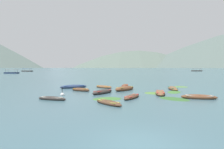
# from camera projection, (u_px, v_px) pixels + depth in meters

# --- Properties ---
(ground_plane) EXTENTS (6000.00, 6000.00, 0.00)m
(ground_plane) POSITION_uv_depth(u_px,v_px,m) (109.00, 68.00, 1507.24)
(ground_plane) COLOR #385660
(mountain_1) EXTENTS (483.48, 483.48, 199.69)m
(mountain_1) POSITION_uv_depth(u_px,v_px,m) (22.00, 56.00, 1700.31)
(mountain_1) COLOR #4C5B56
(mountain_1) RESTS_ON ground
(mountain_2) EXTENTS (1042.58, 1042.58, 273.16)m
(mountain_2) POSITION_uv_depth(u_px,v_px,m) (81.00, 52.00, 1645.66)
(mountain_2) COLOR slate
(mountain_2) RESTS_ON ground
(mountain_3) EXTENTS (1163.14, 1163.14, 463.38)m
(mountain_3) POSITION_uv_depth(u_px,v_px,m) (129.00, 37.00, 1462.73)
(mountain_3) COLOR #56665B
(mountain_3) RESTS_ON ground
(mountain_4) EXTENTS (1814.28, 1814.28, 486.36)m
(mountain_4) POSITION_uv_depth(u_px,v_px,m) (223.00, 37.00, 1501.46)
(mountain_4) COLOR #4C5B56
(mountain_4) RESTS_ON ground
(rowboat_0) EXTENTS (3.73, 4.12, 0.78)m
(rowboat_0) POSITION_uv_depth(u_px,v_px,m) (125.00, 89.00, 27.97)
(rowboat_0) COLOR brown
(rowboat_0) RESTS_ON ground
(rowboat_1) EXTENTS (3.32, 1.78, 0.45)m
(rowboat_1) POSITION_uv_depth(u_px,v_px,m) (52.00, 98.00, 19.77)
(rowboat_1) COLOR #2D2826
(rowboat_1) RESTS_ON ground
(rowboat_2) EXTENTS (3.09, 2.40, 0.58)m
(rowboat_2) POSITION_uv_depth(u_px,v_px,m) (81.00, 90.00, 27.14)
(rowboat_2) COLOR #4C3323
(rowboat_2) RESTS_ON ground
(rowboat_3) EXTENTS (2.04, 4.16, 0.59)m
(rowboat_3) POSITION_uv_depth(u_px,v_px,m) (160.00, 93.00, 23.75)
(rowboat_3) COLOR brown
(rowboat_3) RESTS_ON ground
(rowboat_4) EXTENTS (1.33, 4.19, 0.59)m
(rowboat_4) POSITION_uv_depth(u_px,v_px,m) (173.00, 88.00, 28.67)
(rowboat_4) COLOR brown
(rowboat_4) RESTS_ON ground
(rowboat_5) EXTENTS (4.50, 3.20, 0.66)m
(rowboat_5) POSITION_uv_depth(u_px,v_px,m) (74.00, 87.00, 31.16)
(rowboat_5) COLOR navy
(rowboat_5) RESTS_ON ground
(rowboat_6) EXTENTS (3.83, 1.93, 0.58)m
(rowboat_6) POSITION_uv_depth(u_px,v_px,m) (199.00, 97.00, 20.48)
(rowboat_6) COLOR brown
(rowboat_6) RESTS_ON ground
(rowboat_7) EXTENTS (2.60, 3.71, 0.48)m
(rowboat_7) POSITION_uv_depth(u_px,v_px,m) (132.00, 97.00, 20.88)
(rowboat_7) COLOR #4C3323
(rowboat_7) RESTS_ON ground
(rowboat_8) EXTENTS (2.90, 3.34, 0.46)m
(rowboat_8) POSITION_uv_depth(u_px,v_px,m) (109.00, 103.00, 17.41)
(rowboat_8) COLOR #4C3323
(rowboat_8) RESTS_ON ground
(rowboat_9) EXTENTS (1.75, 3.40, 0.61)m
(rowboat_9) POSITION_uv_depth(u_px,v_px,m) (125.00, 86.00, 32.62)
(rowboat_9) COLOR brown
(rowboat_9) RESTS_ON ground
(rowboat_10) EXTENTS (3.12, 3.83, 0.64)m
(rowboat_10) POSITION_uv_depth(u_px,v_px,m) (103.00, 92.00, 24.56)
(rowboat_10) COLOR #2D2826
(rowboat_10) RESTS_ON ground
(rowboat_11) EXTENTS (3.18, 3.17, 0.51)m
(rowboat_11) POSITION_uv_depth(u_px,v_px,m) (104.00, 87.00, 31.23)
(rowboat_11) COLOR brown
(rowboat_11) RESTS_ON ground
(ferry_0) EXTENTS (7.33, 3.77, 2.54)m
(ferry_0) POSITION_uv_depth(u_px,v_px,m) (12.00, 73.00, 101.86)
(ferry_0) COLOR navy
(ferry_0) RESTS_ON ground
(ferry_1) EXTENTS (9.02, 4.73, 2.54)m
(ferry_1) POSITION_uv_depth(u_px,v_px,m) (27.00, 71.00, 151.71)
(ferry_1) COLOR #2D2826
(ferry_1) RESTS_ON ground
(ferry_2) EXTENTS (8.95, 3.72, 2.54)m
(ferry_2) POSITION_uv_depth(u_px,v_px,m) (197.00, 71.00, 160.49)
(ferry_2) COLOR #2D2826
(ferry_2) RESTS_ON ground
(mooring_buoy) EXTENTS (0.48, 0.48, 1.23)m
(mooring_buoy) POSITION_uv_depth(u_px,v_px,m) (62.00, 95.00, 22.74)
(mooring_buoy) COLOR silver
(mooring_buoy) RESTS_ON ground
(weed_patch_0) EXTENTS (2.95, 3.72, 0.14)m
(weed_patch_0) POSITION_uv_depth(u_px,v_px,m) (174.00, 92.00, 25.87)
(weed_patch_0) COLOR #38662D
(weed_patch_0) RESTS_ON ground
(weed_patch_1) EXTENTS (3.72, 3.28, 0.14)m
(weed_patch_1) POSITION_uv_depth(u_px,v_px,m) (107.00, 99.00, 20.35)
(weed_patch_1) COLOR #38662D
(weed_patch_1) RESTS_ON ground
(weed_patch_2) EXTENTS (3.37, 3.38, 0.14)m
(weed_patch_2) POSITION_uv_depth(u_px,v_px,m) (154.00, 93.00, 24.79)
(weed_patch_2) COLOR #477033
(weed_patch_2) RESTS_ON ground
(weed_patch_4) EXTENTS (2.90, 2.74, 0.14)m
(weed_patch_4) POSITION_uv_depth(u_px,v_px,m) (181.00, 87.00, 32.81)
(weed_patch_4) COLOR #477033
(weed_patch_4) RESTS_ON ground
(weed_patch_5) EXTENTS (3.82, 4.01, 0.14)m
(weed_patch_5) POSITION_uv_depth(u_px,v_px,m) (174.00, 99.00, 20.36)
(weed_patch_5) COLOR #2D5628
(weed_patch_5) RESTS_ON ground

